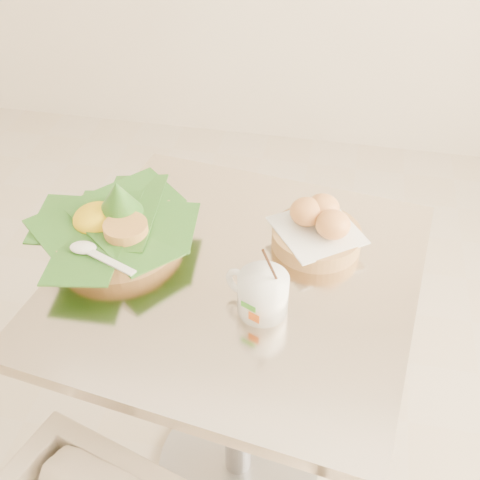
% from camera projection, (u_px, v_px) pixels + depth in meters
% --- Properties ---
extents(floor, '(3.60, 3.60, 0.00)m').
position_uv_depth(floor, '(169.00, 449.00, 1.73)').
color(floor, beige).
rests_on(floor, ground).
extents(cafe_table, '(0.79, 0.79, 0.75)m').
position_uv_depth(cafe_table, '(238.00, 345.00, 1.34)').
color(cafe_table, gray).
rests_on(cafe_table, floor).
extents(rice_basket, '(0.34, 0.34, 0.17)m').
position_uv_depth(rice_basket, '(115.00, 224.00, 1.25)').
color(rice_basket, '#A98948').
rests_on(rice_basket, cafe_table).
extents(bread_basket, '(0.22, 0.22, 0.10)m').
position_uv_depth(bread_basket, '(318.00, 229.00, 1.24)').
color(bread_basket, '#A98948').
rests_on(bread_basket, cafe_table).
extents(coffee_mug, '(0.12, 0.10, 0.16)m').
position_uv_depth(coffee_mug, '(262.00, 293.00, 1.09)').
color(coffee_mug, white).
rests_on(coffee_mug, cafe_table).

